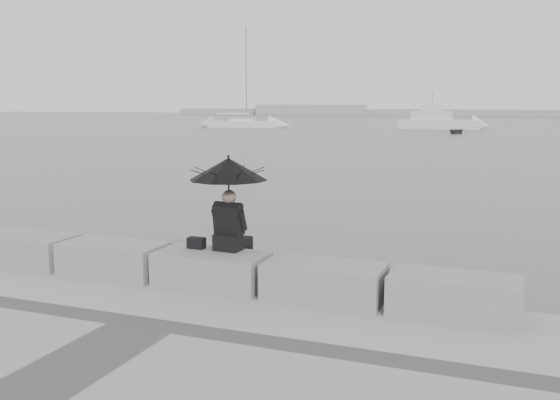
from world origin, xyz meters
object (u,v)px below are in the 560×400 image
at_px(sailboat_left, 243,124).
at_px(motor_cruiser, 440,122).
at_px(dinghy, 456,131).
at_px(seated_person, 228,182).

height_order(sailboat_left, motor_cruiser, sailboat_left).
distance_m(sailboat_left, dinghy, 28.24).
height_order(sailboat_left, dinghy, sailboat_left).
bearing_deg(motor_cruiser, seated_person, -86.41).
bearing_deg(seated_person, motor_cruiser, 98.62).
bearing_deg(sailboat_left, seated_person, -75.81).
xyz_separation_m(motor_cruiser, dinghy, (3.03, -10.55, -0.62)).
bearing_deg(seated_person, dinghy, 96.57).
distance_m(seated_person, motor_cruiser, 70.88).
height_order(seated_person, dinghy, seated_person).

